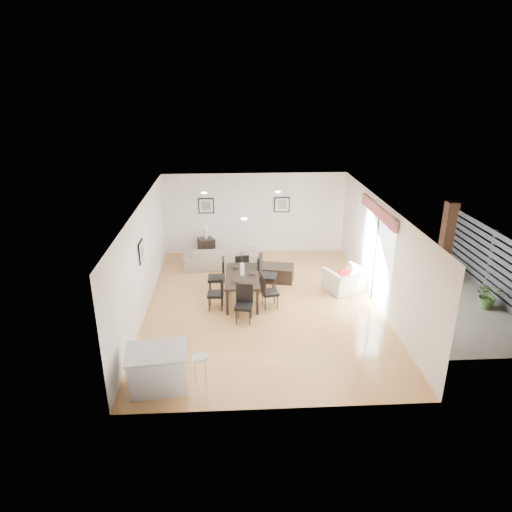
{
  "coord_description": "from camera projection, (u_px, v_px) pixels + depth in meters",
  "views": [
    {
      "loc": [
        -0.78,
        -10.61,
        5.55
      ],
      "look_at": [
        -0.16,
        0.4,
        1.24
      ],
      "focal_mm": 32.0,
      "sensor_mm": 36.0,
      "label": 1
    }
  ],
  "objects": [
    {
      "name": "dining_table",
      "position": [
        242.0,
        278.0,
        11.99
      ],
      "size": [
        0.92,
        1.77,
        0.73
      ],
      "rotation": [
        0.0,
        0.0,
        -0.03
      ],
      "color": "black",
      "rests_on": "ground"
    },
    {
      "name": "framed_print_left_wall",
      "position": [
        141.0,
        252.0,
        10.99
      ],
      "size": [
        0.04,
        0.52,
        0.52
      ],
      "rotation": [
        0.0,
        0.0,
        1.57
      ],
      "color": "black",
      "rests_on": "wall_left"
    },
    {
      "name": "dining_chair_wnear",
      "position": [
        219.0,
        291.0,
        11.6
      ],
      "size": [
        0.43,
        0.43,
        0.91
      ],
      "rotation": [
        0.0,
        0.0,
        -1.63
      ],
      "color": "black",
      "rests_on": "ground"
    },
    {
      "name": "ceiling",
      "position": [
        264.0,
        205.0,
        10.95
      ],
      "size": [
        6.0,
        8.0,
        0.02
      ],
      "primitive_type": "cube",
      "color": "white",
      "rests_on": "wall_back"
    },
    {
      "name": "framed_print_back_right",
      "position": [
        282.0,
        205.0,
        15.07
      ],
      "size": [
        0.52,
        0.04,
        0.52
      ],
      "color": "black",
      "rests_on": "wall_back"
    },
    {
      "name": "bar_stool",
      "position": [
        200.0,
        360.0,
        8.65
      ],
      "size": [
        0.29,
        0.29,
        0.64
      ],
      "color": "white",
      "rests_on": "ground"
    },
    {
      "name": "courtyard",
      "position": [
        481.0,
        256.0,
        12.72
      ],
      "size": [
        6.0,
        6.0,
        2.0
      ],
      "color": "gray",
      "rests_on": "ground"
    },
    {
      "name": "courtyard_plant_a",
      "position": [
        488.0,
        295.0,
        11.67
      ],
      "size": [
        0.77,
        0.71,
        0.72
      ],
      "primitive_type": "imported",
      "rotation": [
        0.0,
        0.0,
        -0.27
      ],
      "color": "#3D5E28",
      "rests_on": "ground"
    },
    {
      "name": "coffee_table",
      "position": [
        274.0,
        273.0,
        13.37
      ],
      "size": [
        1.23,
        0.9,
        0.44
      ],
      "primitive_type": "cube",
      "rotation": [
        0.0,
        0.0,
        -0.23
      ],
      "color": "black",
      "rests_on": "ground"
    },
    {
      "name": "dining_chair_head",
      "position": [
        244.0,
        301.0,
        11.03
      ],
      "size": [
        0.48,
        0.48,
        0.93
      ],
      "rotation": [
        0.0,
        0.0,
        -0.15
      ],
      "color": "black",
      "rests_on": "ground"
    },
    {
      "name": "dining_chair_efar",
      "position": [
        264.0,
        272.0,
        12.47
      ],
      "size": [
        0.58,
        0.58,
        1.08
      ],
      "rotation": [
        0.0,
        0.0,
        1.34
      ],
      "color": "black",
      "rests_on": "ground"
    },
    {
      "name": "armchair",
      "position": [
        346.0,
        280.0,
        12.61
      ],
      "size": [
        1.3,
        1.23,
        0.66
      ],
      "primitive_type": "imported",
      "rotation": [
        0.0,
        0.0,
        3.56
      ],
      "color": "white",
      "rests_on": "ground"
    },
    {
      "name": "dining_chair_foot",
      "position": [
        242.0,
        267.0,
        13.06
      ],
      "size": [
        0.45,
        0.45,
        0.89
      ],
      "rotation": [
        0.0,
        0.0,
        3.27
      ],
      "color": "black",
      "rests_on": "ground"
    },
    {
      "name": "table_lamp",
      "position": [
        206.0,
        231.0,
        14.94
      ],
      "size": [
        0.21,
        0.21,
        0.41
      ],
      "color": "white",
      "rests_on": "side_table"
    },
    {
      "name": "dining_chair_enear",
      "position": [
        267.0,
        289.0,
        11.66
      ],
      "size": [
        0.47,
        0.47,
        0.91
      ],
      "rotation": [
        0.0,
        0.0,
        1.73
      ],
      "color": "black",
      "rests_on": "ground"
    },
    {
      "name": "framed_print_back_left",
      "position": [
        206.0,
        206.0,
        14.94
      ],
      "size": [
        0.52,
        0.04,
        0.52
      ],
      "color": "black",
      "rests_on": "wall_back"
    },
    {
      "name": "cushion",
      "position": [
        343.0,
        275.0,
        12.44
      ],
      "size": [
        0.33,
        0.19,
        0.32
      ],
      "primitive_type": "cube",
      "rotation": [
        0.0,
        0.0,
        3.44
      ],
      "color": "#9E1514",
      "rests_on": "armchair"
    },
    {
      "name": "sofa",
      "position": [
        220.0,
        256.0,
        14.3
      ],
      "size": [
        2.38,
        1.11,
        0.67
      ],
      "primitive_type": "imported",
      "rotation": [
        0.0,
        0.0,
        3.23
      ],
      "color": "gray",
      "rests_on": "ground"
    },
    {
      "name": "kitchen_island",
      "position": [
        158.0,
        368.0,
        8.66
      ],
      "size": [
        1.26,
        1.03,
        0.81
      ],
      "rotation": [
        0.0,
        0.0,
        0.13
      ],
      "color": "white",
      "rests_on": "ground"
    },
    {
      "name": "side_table",
      "position": [
        206.0,
        247.0,
        15.14
      ],
      "size": [
        0.61,
        0.61,
        0.62
      ],
      "primitive_type": "cube",
      "rotation": [
        0.0,
        0.0,
        0.42
      ],
      "color": "black",
      "rests_on": "ground"
    },
    {
      "name": "dining_chair_wfar",
      "position": [
        219.0,
        275.0,
        12.4
      ],
      "size": [
        0.46,
        0.46,
        1.02
      ],
      "rotation": [
        0.0,
        0.0,
        -1.57
      ],
      "color": "black",
      "rests_on": "ground"
    },
    {
      "name": "wall_left",
      "position": [
        143.0,
        260.0,
        11.28
      ],
      "size": [
        0.04,
        8.0,
        2.7
      ],
      "primitive_type": "cube",
      "color": "white",
      "rests_on": "ground"
    },
    {
      "name": "vase",
      "position": [
        242.0,
        264.0,
        11.85
      ],
      "size": [
        0.76,
        1.24,
        0.7
      ],
      "color": "white",
      "rests_on": "dining_table"
    },
    {
      "name": "wall_front",
      "position": [
        280.0,
        344.0,
        7.72
      ],
      "size": [
        6.0,
        0.04,
        2.7
      ],
      "primitive_type": "cube",
      "color": "white",
      "rests_on": "ground"
    },
    {
      "name": "sliding_door",
      "position": [
        377.0,
        240.0,
        11.76
      ],
      "size": [
        0.12,
        2.7,
        2.57
      ],
      "color": "white",
      "rests_on": "wall_right"
    },
    {
      "name": "courtyard_plant_b",
      "position": [
        449.0,
        272.0,
        13.09
      ],
      "size": [
        0.47,
        0.47,
        0.71
      ],
      "primitive_type": "imported",
      "rotation": [
        0.0,
        0.0,
        -0.22
      ],
      "color": "#3D5E28",
      "rests_on": "ground"
    },
    {
      "name": "ground",
      "position": [
        263.0,
        306.0,
        11.93
      ],
      "size": [
        8.0,
        8.0,
        0.0
      ],
      "primitive_type": "plane",
      "color": "tan",
      "rests_on": "ground"
    },
    {
      "name": "wall_right",
      "position": [
        381.0,
        255.0,
        11.6
      ],
      "size": [
        0.04,
        8.0,
        2.7
      ],
      "primitive_type": "cube",
      "color": "white",
      "rests_on": "ground"
    },
    {
      "name": "wall_back",
      "position": [
        255.0,
        214.0,
        15.16
      ],
      "size": [
        6.0,
        0.04,
        2.7
      ],
      "primitive_type": "cube",
      "color": "white",
      "rests_on": "ground"
    }
  ]
}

